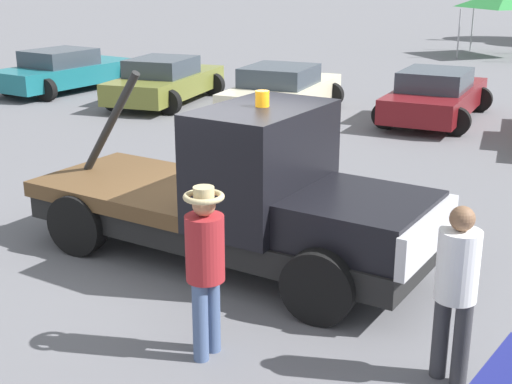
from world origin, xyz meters
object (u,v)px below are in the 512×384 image
at_px(tow_truck, 245,199).
at_px(person_at_hood, 205,259).
at_px(parked_car_cream, 282,91).
at_px(parked_car_olive, 165,81).
at_px(person_near_truck, 456,283).
at_px(parked_car_teal, 65,71).
at_px(parked_car_maroon, 436,96).

bearing_deg(tow_truck, person_at_hood, -66.61).
bearing_deg(parked_car_cream, parked_car_olive, 86.09).
relative_size(person_near_truck, parked_car_teal, 0.37).
xyz_separation_m(tow_truck, parked_car_maroon, (0.22, 10.56, -0.29)).
relative_size(tow_truck, parked_car_maroon, 1.26).
distance_m(tow_truck, person_near_truck, 3.51).
relative_size(tow_truck, person_near_truck, 3.27).
distance_m(person_at_hood, parked_car_maroon, 12.87).
bearing_deg(parked_car_teal, tow_truck, -123.65).
height_order(person_at_hood, parked_car_maroon, person_at_hood).
relative_size(parked_car_teal, parked_car_olive, 1.04).
bearing_deg(parked_car_maroon, parked_car_cream, 106.07).
distance_m(person_at_hood, parked_car_cream, 12.56).
xyz_separation_m(parked_car_teal, parked_car_olive, (4.01, -0.32, -0.00)).
distance_m(tow_truck, parked_car_olive, 12.08).
distance_m(person_near_truck, parked_car_maroon, 12.56).
xyz_separation_m(person_at_hood, parked_car_teal, (-12.15, 12.13, -0.45)).
relative_size(person_at_hood, parked_car_teal, 0.37).
height_order(parked_car_cream, parked_car_maroon, same).
bearing_deg(tow_truck, parked_car_maroon, 94.94).
distance_m(tow_truck, parked_car_teal, 15.09).
relative_size(person_near_truck, person_at_hood, 0.98).
relative_size(parked_car_teal, parked_car_cream, 1.06).
relative_size(tow_truck, parked_car_olive, 1.24).
bearing_deg(person_at_hood, parked_car_cream, -64.02).
bearing_deg(parked_car_olive, tow_truck, -148.68).
relative_size(parked_car_olive, parked_car_maroon, 1.02).
relative_size(parked_car_teal, parked_car_maroon, 1.05).
distance_m(parked_car_teal, parked_car_maroon, 11.68).
height_order(parked_car_teal, parked_car_maroon, same).
xyz_separation_m(tow_truck, person_near_truck, (3.09, -1.66, 0.11)).
xyz_separation_m(person_near_truck, parked_car_cream, (-6.76, 11.12, -0.40)).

